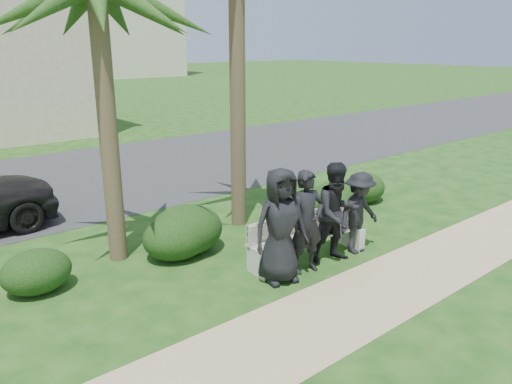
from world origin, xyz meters
TOP-DOWN VIEW (x-y plane):
  - ground at (0.00, 0.00)m, footprint 160.00×160.00m
  - footpath at (0.00, -1.80)m, footprint 30.00×1.60m
  - asphalt_street at (0.00, 8.00)m, footprint 160.00×8.00m
  - park_bench at (0.33, -0.21)m, footprint 2.37×0.76m
  - man_a at (-0.61, -0.51)m, footprint 1.05×0.82m
  - man_b at (-0.02, -0.53)m, footprint 0.71×0.53m
  - man_c at (0.69, -0.57)m, footprint 1.03×0.89m
  - man_d at (1.29, -0.57)m, footprint 1.01×0.59m
  - hedge_a at (-3.80, 1.66)m, footprint 1.08×0.89m
  - hedge_b at (-1.41, 1.38)m, footprint 1.28×1.06m
  - hedge_c at (-1.17, 1.46)m, footprint 1.43×1.18m
  - hedge_d at (1.66, 1.36)m, footprint 1.36×1.12m
  - hedge_e at (2.81, 1.32)m, footprint 1.13×0.93m
  - hedge_f at (2.49, 1.12)m, footprint 0.96×0.80m
  - hedge_extra at (3.86, 1.32)m, footprint 1.13×0.93m

SIDE VIEW (x-z plane):
  - ground at x=0.00m, z-range 0.00..0.00m
  - footpath at x=0.00m, z-range -0.01..0.01m
  - asphalt_street at x=0.00m, z-range -0.01..0.01m
  - hedge_f at x=2.49m, z-range 0.00..0.63m
  - hedge_a at x=-3.80m, z-range 0.00..0.70m
  - park_bench at x=0.33m, z-range -0.04..0.77m
  - hedge_e at x=2.81m, z-range 0.00..0.74m
  - hedge_extra at x=3.86m, z-range 0.00..0.74m
  - hedge_b at x=-1.41m, z-range 0.00..0.83m
  - hedge_d at x=1.66m, z-range 0.00..0.88m
  - hedge_c at x=-1.17m, z-range 0.00..0.93m
  - man_d at x=1.29m, z-range 0.00..1.54m
  - man_b at x=-0.02m, z-range 0.00..1.78m
  - man_c at x=0.69m, z-range 0.00..1.81m
  - man_a at x=-0.61m, z-range 0.00..1.91m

